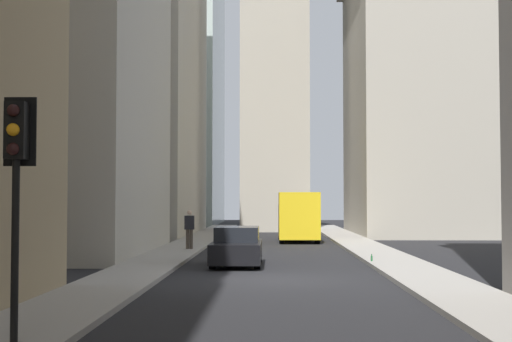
{
  "coord_description": "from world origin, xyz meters",
  "views": [
    {
      "loc": [
        -21.74,
        0.1,
        2.37
      ],
      "look_at": [
        14.19,
        0.92,
        3.86
      ],
      "focal_mm": 50.45,
      "sensor_mm": 36.0,
      "label": 1
    }
  ],
  "objects_px": {
    "traffic_light_foreground": "(16,161)",
    "delivery_truck": "(298,216)",
    "sedan_black": "(237,247)",
    "discarded_bottle": "(372,258)",
    "pedestrian": "(189,228)"
  },
  "relations": [
    {
      "from": "sedan_black",
      "to": "pedestrian",
      "type": "height_order",
      "value": "pedestrian"
    },
    {
      "from": "sedan_black",
      "to": "delivery_truck",
      "type": "bearing_deg",
      "value": -10.02
    },
    {
      "from": "delivery_truck",
      "to": "traffic_light_foreground",
      "type": "height_order",
      "value": "traffic_light_foreground"
    },
    {
      "from": "delivery_truck",
      "to": "sedan_black",
      "type": "bearing_deg",
      "value": 169.98
    },
    {
      "from": "delivery_truck",
      "to": "traffic_light_foreground",
      "type": "distance_m",
      "value": 31.63
    },
    {
      "from": "delivery_truck",
      "to": "sedan_black",
      "type": "distance_m",
      "value": 16.12
    },
    {
      "from": "delivery_truck",
      "to": "sedan_black",
      "type": "relative_size",
      "value": 1.5
    },
    {
      "from": "delivery_truck",
      "to": "discarded_bottle",
      "type": "distance_m",
      "value": 15.68
    },
    {
      "from": "delivery_truck",
      "to": "pedestrian",
      "type": "xyz_separation_m",
      "value": [
        -8.85,
        5.36,
        -0.33
      ]
    },
    {
      "from": "delivery_truck",
      "to": "discarded_bottle",
      "type": "height_order",
      "value": "delivery_truck"
    },
    {
      "from": "traffic_light_foreground",
      "to": "discarded_bottle",
      "type": "distance_m",
      "value": 17.63
    },
    {
      "from": "traffic_light_foreground",
      "to": "delivery_truck",
      "type": "bearing_deg",
      "value": -10.04
    },
    {
      "from": "pedestrian",
      "to": "discarded_bottle",
      "type": "distance_m",
      "value": 10.07
    },
    {
      "from": "sedan_black",
      "to": "discarded_bottle",
      "type": "relative_size",
      "value": 15.93
    },
    {
      "from": "traffic_light_foreground",
      "to": "pedestrian",
      "type": "distance_m",
      "value": 22.34
    }
  ]
}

